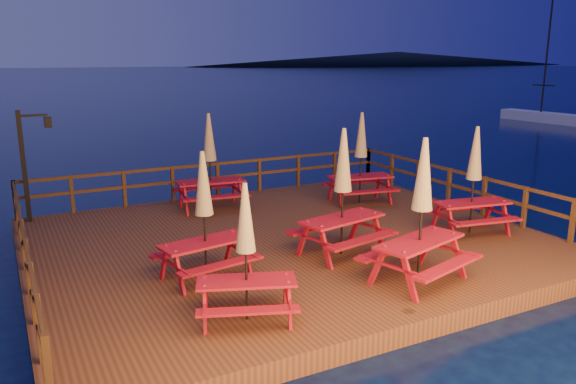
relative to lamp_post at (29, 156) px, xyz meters
name	(u,v)px	position (x,y,z in m)	size (l,w,h in m)	color
ground	(288,253)	(5.39, -4.55, -2.20)	(500.00, 500.00, 0.00)	#050C33
deck	(288,246)	(5.39, -4.55, -2.00)	(12.00, 10.00, 0.40)	#452816
deck_piles	(288,265)	(5.39, -4.55, -2.50)	(11.44, 9.44, 1.40)	black
railing	(258,193)	(5.39, -2.77, -1.03)	(11.80, 9.75, 1.10)	black
lamp_post	(29,156)	(0.00, 0.00, 0.00)	(0.85, 0.18, 3.00)	black
headland_right	(398,59)	(190.39, 225.45, 1.30)	(230.40, 86.40, 7.00)	black
sailboat	(546,117)	(35.44, 11.77, -1.84)	(1.57, 7.26, 10.71)	white
picnic_table_0	(204,214)	(2.75, -6.04, -0.45)	(2.05, 1.78, 2.59)	maroon
picnic_table_1	(343,190)	(5.94, -6.11, -0.31)	(2.29, 2.01, 2.86)	maroon
picnic_table_2	(361,156)	(8.96, -2.47, -0.36)	(2.19, 1.92, 2.75)	maroon
picnic_table_3	(474,179)	(9.69, -6.30, -0.39)	(2.14, 1.87, 2.71)	maroon
picnic_table_4	(246,250)	(2.75, -8.11, -0.56)	(2.05, 1.88, 2.38)	maroon
picnic_table_5	(210,160)	(4.68, -1.04, -0.35)	(2.11, 1.80, 2.79)	maroon
picnic_table_6	(422,209)	(6.42, -8.16, -0.30)	(2.38, 2.13, 2.88)	maroon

